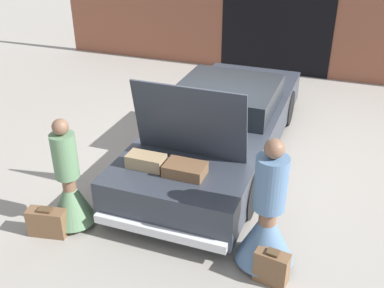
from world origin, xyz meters
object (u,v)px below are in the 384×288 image
object	(u,v)px
car	(221,125)
suitcase_beside_right_person	(271,267)
person_left	(70,189)
person_right	(267,223)
suitcase_beside_left_person	(47,222)

from	to	relation	value
car	suitcase_beside_right_person	world-z (taller)	car
person_left	person_right	world-z (taller)	person_right
car	suitcase_beside_right_person	distance (m)	3.11
car	person_right	distance (m)	2.79
person_left	suitcase_beside_right_person	distance (m)	2.78
car	person_left	world-z (taller)	car
person_left	suitcase_beside_left_person	bearing A→B (deg)	-23.73
suitcase_beside_right_person	suitcase_beside_left_person	bearing A→B (deg)	-176.43
car	person_right	xyz separation A→B (m)	(1.31, -2.46, 0.05)
car	suitcase_beside_left_person	xyz separation A→B (m)	(-1.50, -2.92, -0.36)
person_right	suitcase_beside_right_person	xyz separation A→B (m)	(0.14, -0.28, -0.39)
person_right	suitcase_beside_right_person	distance (m)	0.50
car	suitcase_beside_right_person	bearing A→B (deg)	-62.12
person_left	person_right	distance (m)	2.61
car	person_left	distance (m)	2.92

